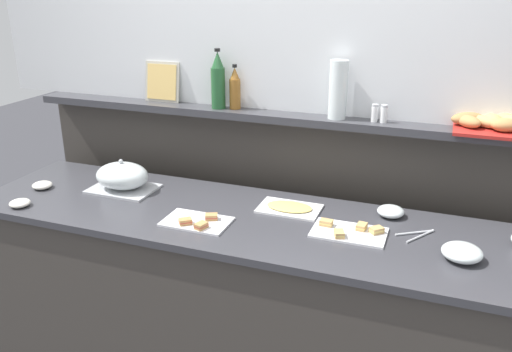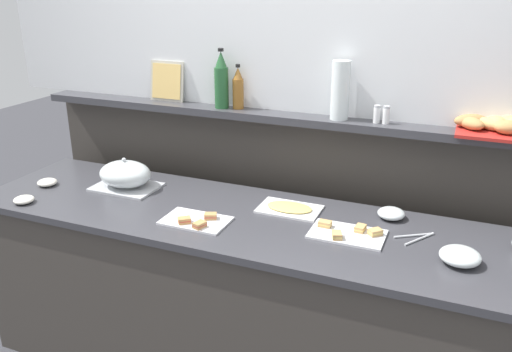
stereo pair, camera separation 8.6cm
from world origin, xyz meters
name	(u,v)px [view 2 (the right image)]	position (x,y,z in m)	size (l,w,h in m)	color
ground_plane	(286,310)	(0.00, 0.60, 0.00)	(12.00, 12.00, 0.00)	#38383D
buffet_counter	(248,299)	(0.00, 0.00, 0.45)	(2.78, 0.73, 0.90)	#3D3833
back_ledge_unit	(285,215)	(0.00, 0.54, 0.68)	(2.92, 0.22, 1.29)	#3D3833
sandwich_platter_front	(196,221)	(-0.20, -0.14, 0.91)	(0.30, 0.19, 0.04)	silver
sandwich_platter_rear	(348,233)	(0.48, 0.00, 0.91)	(0.32, 0.20, 0.04)	silver
cold_cuts_platter	(289,208)	(0.15, 0.15, 0.91)	(0.30, 0.19, 0.02)	white
serving_cloche	(125,175)	(-0.74, 0.09, 0.97)	(0.34, 0.24, 0.17)	#B7BABF
glass_bowl_medium	(460,257)	(0.94, -0.07, 0.93)	(0.16, 0.16, 0.06)	silver
glass_bowl_extra	(391,214)	(0.62, 0.25, 0.92)	(0.13, 0.13, 0.05)	silver
condiment_bowl_dark	(47,182)	(-1.16, -0.04, 0.92)	(0.10, 0.10, 0.04)	silver
condiment_bowl_teal	(24,200)	(-1.10, -0.27, 0.92)	(0.10, 0.10, 0.03)	silver
serving_tongs	(417,237)	(0.76, 0.09, 0.90)	(0.16, 0.16, 0.01)	#B7BABF
wine_bottle_green	(221,81)	(-0.35, 0.46, 1.43)	(0.08, 0.08, 0.32)	#23562D
vinegar_bottle_amber	(238,89)	(-0.26, 0.48, 1.40)	(0.06, 0.06, 0.24)	#8E5B23
salt_shaker	(377,114)	(0.48, 0.46, 1.33)	(0.03, 0.03, 0.09)	white
pepper_shaker	(386,115)	(0.53, 0.46, 1.33)	(0.03, 0.03, 0.09)	white
bread_basket	(507,126)	(1.06, 0.48, 1.33)	(0.47, 0.28, 0.08)	#B2231E
framed_picture	(167,81)	(-0.71, 0.50, 1.40)	(0.21, 0.05, 0.22)	#B2AD9E
water_carafe	(340,90)	(0.30, 0.46, 1.44)	(0.09, 0.09, 0.29)	silver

